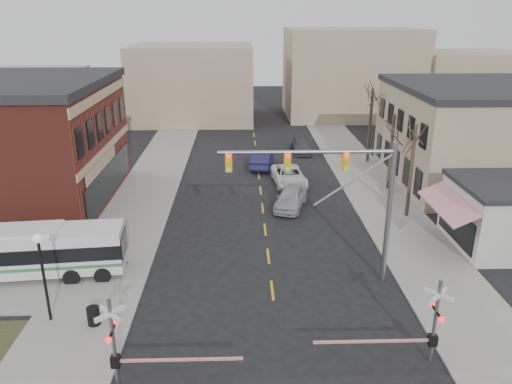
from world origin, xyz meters
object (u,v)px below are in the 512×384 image
rr_crossing_west (124,343)px  pedestrian_near (124,251)px  car_a (291,198)px  traffic_signal_mast (342,185)px  car_d (301,146)px  street_lamp (41,260)px  rr_crossing_east (425,323)px  car_b (262,159)px  pedestrian_far (120,231)px  car_c (289,176)px  transit_bus (22,251)px  trash_bin (93,316)px

rr_crossing_west → pedestrian_near: rr_crossing_west is taller
car_a → traffic_signal_mast: bearing=-64.6°
car_d → traffic_signal_mast: bearing=-93.5°
street_lamp → rr_crossing_east: bearing=-11.6°
car_a → car_b: 10.81m
rr_crossing_east → car_b: rr_crossing_east is taller
rr_crossing_east → pedestrian_far: (-15.38, 11.73, -0.92)m
street_lamp → car_d: bearing=62.5°
traffic_signal_mast → rr_crossing_west: 13.23m
traffic_signal_mast → car_c: (-1.14, 16.58, -4.93)m
traffic_signal_mast → car_c: 17.34m
transit_bus → street_lamp: street_lamp is taller
rr_crossing_west → pedestrian_far: (-3.08, 12.66, -0.92)m
transit_bus → car_a: 19.00m
transit_bus → car_a: bearing=32.4°
rr_crossing_west → car_d: bearing=72.3°
car_d → rr_crossing_east: bearing=-89.1°
pedestrian_near → rr_crossing_east: bearing=-104.7°
rr_crossing_west → car_a: 20.80m
transit_bus → street_lamp: size_ratio=2.47×
pedestrian_near → street_lamp: bearing=173.8°
pedestrian_near → pedestrian_far: 2.79m
rr_crossing_east → trash_bin: size_ratio=6.15×
car_a → car_b: car_b is taller
rr_crossing_east → street_lamp: 17.39m
traffic_signal_mast → car_b: (-3.27, 21.78, -4.84)m
car_c → trash_bin: bearing=-124.1°
rr_crossing_east → pedestrian_far: size_ratio=3.01×
rr_crossing_west → street_lamp: 6.59m
car_c → street_lamp: bearing=-129.2°
transit_bus → traffic_signal_mast: bearing=-3.1°
rr_crossing_west → traffic_signal_mast: bearing=38.3°
rr_crossing_west → trash_bin: bearing=121.6°
pedestrian_far → pedestrian_near: bearing=-141.2°
rr_crossing_east → car_c: (-3.48, 23.51, -1.20)m
rr_crossing_east → car_d: (-1.17, 33.91, -1.30)m
rr_crossing_west → street_lamp: size_ratio=1.23×
rr_crossing_east → pedestrian_far: bearing=142.7°
transit_bus → car_c: bearing=43.6°
car_c → pedestrian_near: pedestrian_near is taller
rr_crossing_west → car_a: bearing=66.0°
transit_bus → car_a: (16.03, 10.16, -0.81)m
car_c → pedestrian_far: (-11.90, -11.78, 0.28)m
car_a → car_d: (2.69, 15.87, -0.15)m
traffic_signal_mast → car_d: 27.47m
transit_bus → pedestrian_far: 5.96m
car_a → car_d: 16.10m
traffic_signal_mast → car_c: bearing=93.9°
trash_bin → street_lamp: bearing=168.6°
car_d → rr_crossing_west: bearing=-108.7°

